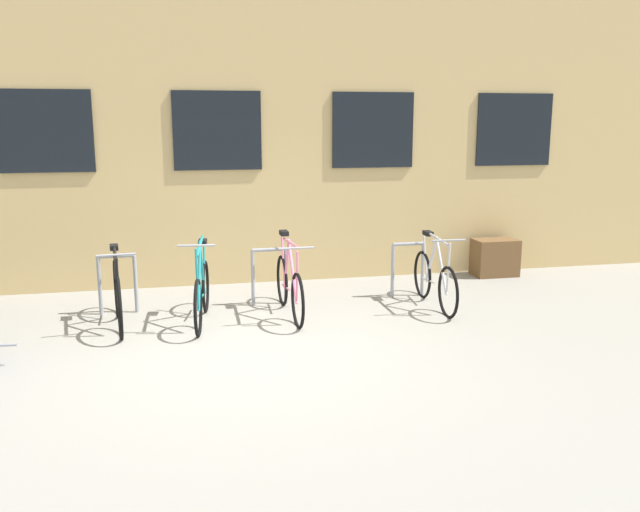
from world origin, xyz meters
TOP-DOWN VIEW (x-y plane):
  - ground_plane at (0.00, 0.00)m, footprint 42.00×42.00m
  - storefront_building at (-0.00, 6.98)m, footprint 28.00×7.60m
  - bike_rack at (-0.44, 1.90)m, footprint 6.50×0.05m
  - bicycle_pink at (0.75, 1.36)m, footprint 0.44×1.77m
  - bicycle_silver at (2.75, 1.34)m, footprint 0.44×1.71m
  - bicycle_black at (-1.39, 1.33)m, footprint 0.44×1.71m
  - bicycle_teal at (-0.38, 1.27)m, footprint 0.44×1.72m
  - planter_box at (4.41, 2.85)m, footprint 0.70×0.44m

SIDE VIEW (x-z plane):
  - ground_plane at x=0.00m, z-range 0.00..0.00m
  - planter_box at x=4.41m, z-range 0.00..0.60m
  - bicycle_silver at x=2.75m, z-range -0.14..0.89m
  - bicycle_teal at x=-0.38m, z-range -0.16..0.94m
  - bicycle_pink at x=0.75m, z-range -0.15..0.93m
  - bicycle_black at x=-1.39m, z-range -0.11..0.91m
  - bike_rack at x=-0.44m, z-range 0.08..0.87m
  - storefront_building at x=0.00m, z-range 0.00..5.75m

